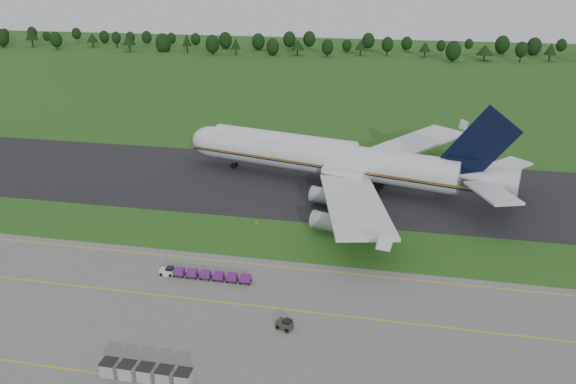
% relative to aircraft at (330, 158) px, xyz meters
% --- Properties ---
extents(ground, '(600.00, 600.00, 0.00)m').
position_rel_aircraft_xyz_m(ground, '(-7.40, -29.65, -6.21)').
color(ground, '#265319').
rests_on(ground, ground).
extents(apron, '(300.00, 52.00, 0.06)m').
position_rel_aircraft_xyz_m(apron, '(-7.40, -63.65, -6.18)').
color(apron, slate).
rests_on(apron, ground).
extents(taxiway, '(300.00, 40.00, 0.08)m').
position_rel_aircraft_xyz_m(taxiway, '(-7.40, -1.65, -6.17)').
color(taxiway, black).
rests_on(taxiway, ground).
extents(apron_markings, '(300.00, 30.20, 0.01)m').
position_rel_aircraft_xyz_m(apron_markings, '(-7.40, -56.63, -6.14)').
color(apron_markings, yellow).
rests_on(apron_markings, apron).
extents(tree_line, '(525.01, 22.13, 11.68)m').
position_rel_aircraft_xyz_m(tree_line, '(-7.88, 189.21, -0.14)').
color(tree_line, black).
rests_on(tree_line, ground).
extents(aircraft, '(77.66, 73.24, 21.73)m').
position_rel_aircraft_xyz_m(aircraft, '(0.00, 0.00, 0.00)').
color(aircraft, silver).
rests_on(aircraft, ground).
extents(baggage_train, '(15.19, 1.38, 1.32)m').
position_rel_aircraft_xyz_m(baggage_train, '(-14.42, -45.66, -5.43)').
color(baggage_train, silver).
rests_on(baggage_train, apron).
extents(utility_cart, '(2.48, 1.97, 1.19)m').
position_rel_aircraft_xyz_m(utility_cart, '(0.90, -56.18, -5.57)').
color(utility_cart, '#2F3122').
rests_on(utility_cart, apron).
extents(uld_row, '(11.50, 1.90, 1.88)m').
position_rel_aircraft_xyz_m(uld_row, '(-13.49, -69.40, -5.20)').
color(uld_row, '#A0A0A0').
rests_on(uld_row, apron).
extents(edge_markers, '(27.40, 0.30, 0.60)m').
position_rel_aircraft_xyz_m(edge_markers, '(2.25, -24.23, -5.93)').
color(edge_markers, orange).
rests_on(edge_markers, ground).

